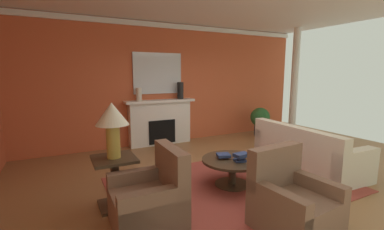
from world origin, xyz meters
name	(u,v)px	position (x,y,z in m)	size (l,w,h in m)	color
ground_plane	(233,177)	(0.00, 0.00, 0.00)	(9.73, 9.73, 0.00)	olive
wall_fireplace	(171,84)	(0.00, 2.86, 1.54)	(8.08, 0.12, 3.09)	#C65633
crown_moulding	(171,26)	(0.00, 2.78, 3.01)	(8.08, 0.08, 0.12)	white
area_rug	(232,185)	(-0.23, -0.29, 0.01)	(3.77, 2.50, 0.01)	#993D33
fireplace	(160,123)	(-0.39, 2.65, 0.55)	(1.80, 0.35, 1.16)	white
mantel_mirror	(158,73)	(-0.39, 2.77, 1.82)	(1.28, 0.04, 1.03)	silver
sofa	(305,153)	(1.49, -0.28, 0.30)	(1.00, 2.14, 0.85)	beige
armchair_near_window	(150,201)	(-1.79, -0.78, 0.31)	(0.82, 0.82, 0.95)	brown
armchair_facing_fireplace	(292,205)	(-0.34, -1.62, 0.31)	(0.86, 0.86, 0.95)	brown
coffee_table	(232,166)	(-0.23, -0.29, 0.34)	(1.00, 1.00, 0.45)	#3D2D1E
side_table	(115,179)	(-2.07, -0.11, 0.40)	(0.56, 0.56, 0.70)	#3D2D1E
table_lamp	(112,119)	(-2.07, -0.11, 1.22)	(0.44, 0.44, 0.75)	#B28E38
vase_mantel_left	(139,94)	(-0.94, 2.60, 1.32)	(0.13, 0.13, 0.32)	beige
vase_mantel_right	(180,91)	(0.16, 2.60, 1.38)	(0.16, 0.16, 0.44)	black
book_red_cover	(240,160)	(-0.19, -0.43, 0.47)	(0.18, 0.15, 0.03)	navy
book_art_folio	(223,155)	(-0.35, -0.19, 0.50)	(0.21, 0.19, 0.04)	navy
book_small_novel	(242,155)	(-0.18, -0.45, 0.55)	(0.25, 0.16, 0.06)	navy
potted_plant	(260,119)	(2.54, 2.20, 0.49)	(0.56, 0.56, 0.83)	#333333
column_white	(294,83)	(3.42, 1.81, 1.54)	(0.20, 0.20, 3.09)	white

